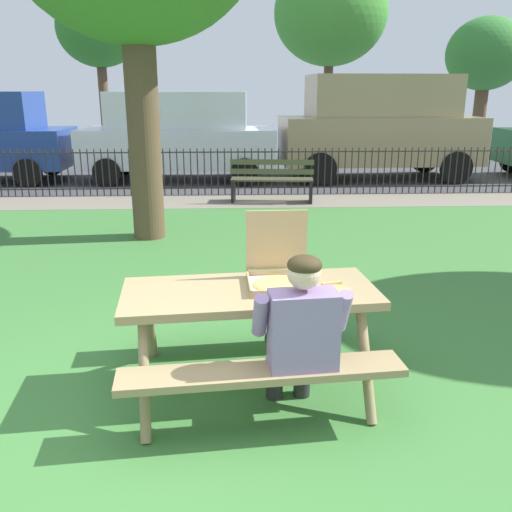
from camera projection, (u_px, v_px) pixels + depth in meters
The scene contains 14 objects.
ground at pixel (198, 308), 5.56m from camera, with size 28.00×12.44×0.02m, color #3E7938.
cobblestone_walkway at pixel (214, 201), 10.83m from camera, with size 28.00×1.40×0.01m, color gray.
street_asphalt at pixel (219, 171), 14.82m from camera, with size 28.00×6.95×0.01m, color #424247.
picnic_table_foreground at pixel (250, 312), 3.92m from camera, with size 1.93×1.64×0.79m.
pizza_box_open at pixel (279, 271), 3.97m from camera, with size 0.47×0.50×0.51m.
pizza_slice_on_table at pixel (337, 288), 3.88m from camera, with size 0.21×0.27×0.02m.
adult_at_table at pixel (300, 332), 3.46m from camera, with size 0.63×0.62×1.19m.
iron_fence_streetside at pixel (215, 171), 11.36m from camera, with size 23.82×0.03×0.97m.
park_bench_center at pixel (272, 181), 10.63m from camera, with size 1.63×0.62×0.85m.
parked_car_center at pixel (179, 134), 13.05m from camera, with size 4.66×2.09×2.08m.
parked_car_right at pixel (379, 125), 13.19m from camera, with size 4.76×2.21×2.46m.
far_tree_midleft at pixel (99, 29), 18.19m from camera, with size 2.78×2.78×5.33m.
far_tree_center at pixel (331, 14), 18.37m from camera, with size 3.81×3.81×6.30m.
far_tree_midright at pixel (486, 55), 18.98m from camera, with size 2.74×2.74×4.54m.
Camera 1 is at (0.36, -2.97, 2.13)m, focal length 38.33 mm.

